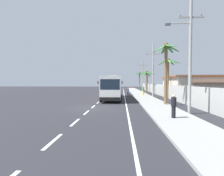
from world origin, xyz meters
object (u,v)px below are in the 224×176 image
(utility_pole_far, at_px, (143,76))
(roadside_building, at_px, (209,87))
(palm_third, at_px, (168,68))
(palm_farthest, at_px, (166,63))
(utility_pole_mid, at_px, (153,70))
(motorcycle_beside_bus, at_px, (128,92))
(pedestrian_near_kerb, at_px, (143,91))
(palm_fourth, at_px, (147,76))
(coach_bus_foreground, at_px, (112,87))
(pedestrian_midwalk, at_px, (174,106))
(utility_pole_nearest, at_px, (189,51))
(palm_nearest, at_px, (147,76))
(palm_second, at_px, (139,77))

(utility_pole_far, height_order, roadside_building, utility_pole_far)
(palm_third, distance_m, palm_farthest, 8.52)
(utility_pole_far, bearing_deg, palm_farthest, -91.09)
(utility_pole_mid, relative_size, palm_farthest, 1.30)
(motorcycle_beside_bus, bearing_deg, pedestrian_near_kerb, -41.20)
(motorcycle_beside_bus, xyz_separation_m, palm_fourth, (5.54, 10.84, 3.49))
(utility_pole_mid, distance_m, palm_third, 2.74)
(palm_third, xyz_separation_m, palm_fourth, (-0.61, 17.95, -0.77))
(palm_third, height_order, roadside_building, palm_third)
(palm_farthest, bearing_deg, coach_bus_foreground, 132.84)
(coach_bus_foreground, height_order, utility_pole_far, utility_pole_far)
(pedestrian_near_kerb, height_order, pedestrian_midwalk, pedestrian_near_kerb)
(utility_pole_nearest, relative_size, palm_nearest, 1.89)
(coach_bus_foreground, relative_size, utility_pole_nearest, 1.25)
(palm_fourth, relative_size, palm_farthest, 0.78)
(palm_nearest, bearing_deg, utility_pole_nearest, -90.02)
(palm_second, distance_m, roadside_building, 25.95)
(utility_pole_nearest, height_order, palm_farthest, utility_pole_nearest)
(pedestrian_near_kerb, bearing_deg, utility_pole_mid, -123.43)
(utility_pole_far, distance_m, palm_third, 16.76)
(utility_pole_far, xyz_separation_m, palm_fourth, (1.42, 1.33, -0.21))
(palm_third, bearing_deg, palm_second, 94.31)
(motorcycle_beside_bus, bearing_deg, palm_farthest, -76.55)
(utility_pole_mid, xyz_separation_m, palm_fourth, (1.46, 16.16, -0.63))
(pedestrian_midwalk, xyz_separation_m, palm_nearest, (1.92, 25.70, 2.89))
(motorcycle_beside_bus, bearing_deg, palm_second, 76.90)
(palm_fourth, distance_m, palm_farthest, 26.17)
(utility_pole_mid, bearing_deg, pedestrian_near_kerb, 114.00)
(pedestrian_midwalk, relative_size, utility_pole_far, 0.20)
(palm_third, bearing_deg, utility_pole_nearest, -98.31)
(palm_third, bearing_deg, palm_fourth, 91.94)
(coach_bus_foreground, xyz_separation_m, palm_nearest, (7.04, 11.59, 1.96))
(palm_nearest, bearing_deg, utility_pole_far, 91.19)
(coach_bus_foreground, distance_m, utility_pole_mid, 8.02)
(palm_third, height_order, palm_farthest, palm_farthest)
(utility_pole_far, relative_size, roadside_building, 0.61)
(palm_farthest, bearing_deg, palm_nearest, 88.14)
(utility_pole_far, bearing_deg, motorcycle_beside_bus, -113.41)
(motorcycle_beside_bus, relative_size, utility_pole_far, 0.24)
(pedestrian_midwalk, height_order, palm_third, palm_third)
(palm_farthest, bearing_deg, utility_pole_nearest, -83.06)
(utility_pole_far, relative_size, palm_fourth, 1.53)
(utility_pole_nearest, height_order, palm_second, utility_pole_nearest)
(utility_pole_nearest, bearing_deg, palm_fourth, 87.60)
(pedestrian_midwalk, height_order, palm_nearest, palm_nearest)
(pedestrian_midwalk, relative_size, utility_pole_mid, 0.18)
(utility_pole_mid, xyz_separation_m, roadside_building, (8.98, -0.76, -2.92))
(palm_farthest, bearing_deg, motorcycle_beside_bus, 103.45)
(utility_pole_mid, xyz_separation_m, utility_pole_far, (0.04, 14.83, -0.42))
(palm_nearest, bearing_deg, palm_second, 90.04)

